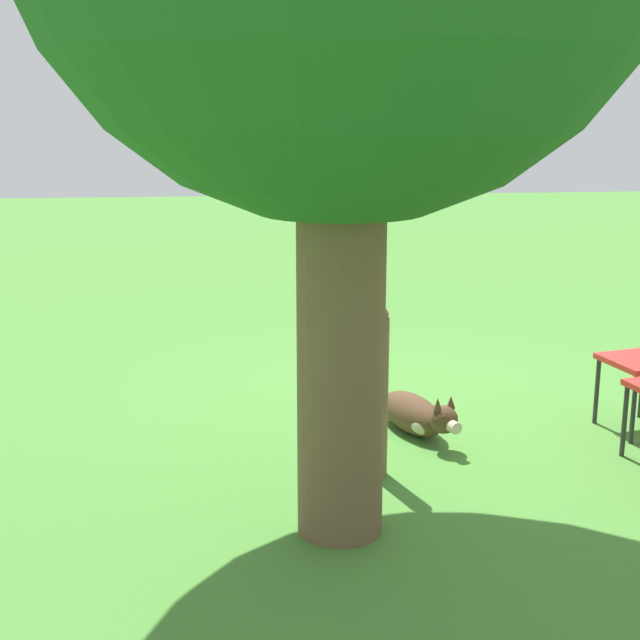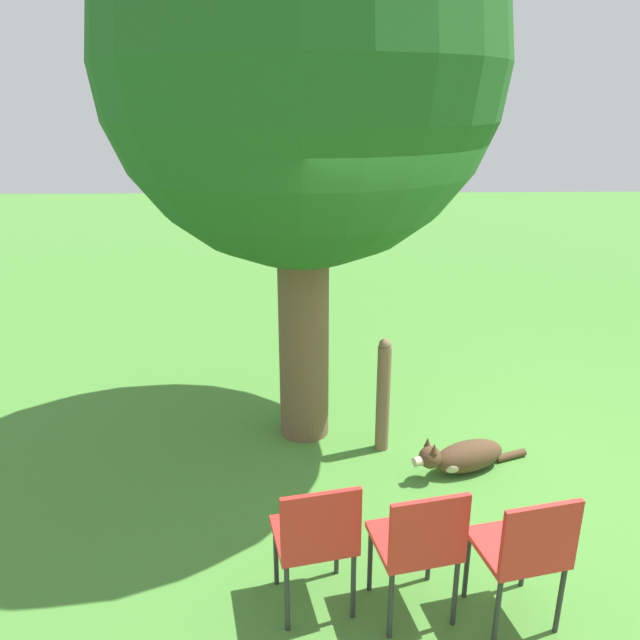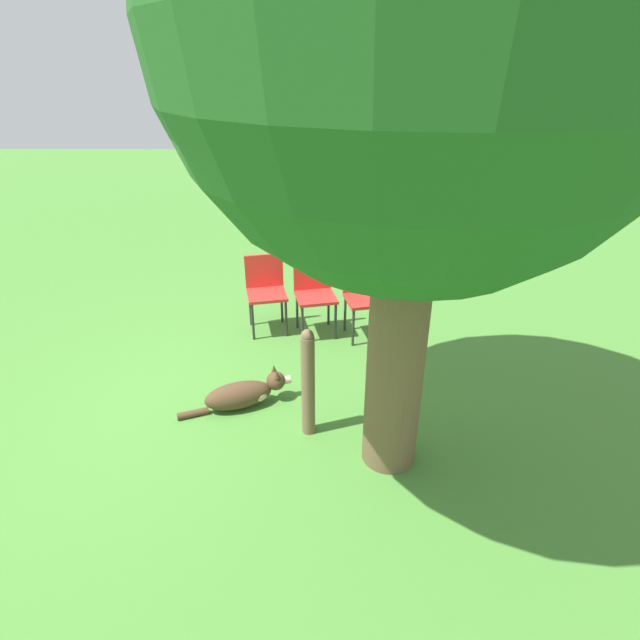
# 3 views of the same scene
# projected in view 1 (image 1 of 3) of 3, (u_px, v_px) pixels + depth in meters

# --- Properties ---
(ground_plane) EXTENTS (30.00, 30.00, 0.00)m
(ground_plane) POSITION_uv_depth(u_px,v_px,m) (400.00, 433.00, 5.79)
(ground_plane) COLOR #478433
(dog) EXTENTS (0.47, 1.02, 0.34)m
(dog) POSITION_uv_depth(u_px,v_px,m) (417.00, 415.00, 5.74)
(dog) COLOR #513823
(dog) RESTS_ON ground_plane
(fence_post) EXTENTS (0.11, 0.11, 1.00)m
(fence_post) POSITION_uv_depth(u_px,v_px,m) (378.00, 391.00, 5.03)
(fence_post) COLOR brown
(fence_post) RESTS_ON ground_plane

